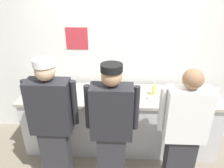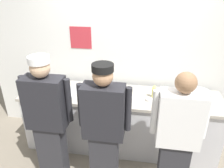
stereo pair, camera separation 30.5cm
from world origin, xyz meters
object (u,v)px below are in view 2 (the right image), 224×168
at_px(plate_stack_front, 169,100).
at_px(sheet_tray, 63,91).
at_px(chef_far_right, 177,137).
at_px(mixing_bowl_steel, 198,95).
at_px(chef_near_left, 48,119).
at_px(chefs_knife, 103,98).
at_px(chef_center, 104,128).
at_px(ramekin_orange_sauce, 149,100).
at_px(ramekin_green_sauce, 130,98).
at_px(squeeze_bottle_primary, 154,92).
at_px(deli_cup, 39,87).

xyz_separation_m(plate_stack_front, sheet_tray, (-1.52, 0.07, -0.02)).
xyz_separation_m(chef_far_right, sheet_tray, (-1.56, 0.73, 0.07)).
bearing_deg(mixing_bowl_steel, chef_near_left, -157.48).
bearing_deg(chef_near_left, mixing_bowl_steel, 22.52).
height_order(chef_near_left, chefs_knife, chef_near_left).
height_order(chef_center, ramekin_orange_sauce, chef_center).
bearing_deg(ramekin_green_sauce, mixing_bowl_steel, 10.74).
bearing_deg(chefs_knife, ramekin_green_sauce, 1.68).
distance_m(chef_near_left, chef_far_right, 1.49).
relative_size(chef_far_right, plate_stack_front, 8.09).
relative_size(plate_stack_front, ramekin_green_sauce, 1.97).
bearing_deg(squeeze_bottle_primary, ramekin_green_sauce, -158.99).
height_order(chef_near_left, squeeze_bottle_primary, chef_near_left).
bearing_deg(plate_stack_front, chef_near_left, -156.78).
bearing_deg(plate_stack_front, ramekin_orange_sauce, -176.89).
bearing_deg(squeeze_bottle_primary, mixing_bowl_steel, 4.96).
distance_m(chef_far_right, ramekin_orange_sauce, 0.72).
bearing_deg(squeeze_bottle_primary, chef_far_right, -71.94).
height_order(mixing_bowl_steel, ramekin_green_sauce, mixing_bowl_steel).
distance_m(chef_far_right, mixing_bowl_steel, 0.89).
relative_size(ramekin_green_sauce, chefs_knife, 0.37).
relative_size(chef_center, deli_cup, 16.51).
relative_size(mixing_bowl_steel, ramekin_green_sauce, 3.18).
height_order(ramekin_green_sauce, deli_cup, deli_cup).
distance_m(sheet_tray, ramekin_green_sauce, 1.00).
height_order(plate_stack_front, mixing_bowl_steel, mixing_bowl_steel).
xyz_separation_m(mixing_bowl_steel, ramekin_green_sauce, (-0.92, -0.17, -0.04)).
height_order(sheet_tray, deli_cup, deli_cup).
bearing_deg(ramekin_green_sauce, chef_near_left, -147.49).
distance_m(ramekin_green_sauce, chefs_knife, 0.38).
bearing_deg(chef_near_left, ramekin_orange_sauce, 27.08).
height_order(mixing_bowl_steel, ramekin_orange_sauce, mixing_bowl_steel).
xyz_separation_m(sheet_tray, ramekin_orange_sauce, (1.26, -0.08, 0.01)).
bearing_deg(sheet_tray, plate_stack_front, -2.54).
bearing_deg(squeeze_bottle_primary, chef_near_left, -150.20).
xyz_separation_m(chef_center, squeeze_bottle_primary, (0.56, 0.76, 0.12)).
relative_size(mixing_bowl_steel, sheet_tray, 0.68).
xyz_separation_m(ramekin_orange_sauce, ramekin_green_sauce, (-0.26, -0.02, 0.00)).
distance_m(chef_near_left, plate_stack_front, 1.58).
bearing_deg(chef_near_left, deli_cup, 122.57).
relative_size(mixing_bowl_steel, ramekin_orange_sauce, 3.49).
height_order(plate_stack_front, sheet_tray, plate_stack_front).
xyz_separation_m(sheet_tray, deli_cup, (-0.35, -0.03, 0.04)).
xyz_separation_m(sheet_tray, ramekin_green_sauce, (1.00, -0.10, 0.01)).
height_order(chef_far_right, squeeze_bottle_primary, chef_far_right).
relative_size(chef_near_left, deli_cup, 16.79).
relative_size(chef_center, mixing_bowl_steel, 5.13).
distance_m(mixing_bowl_steel, sheet_tray, 1.92).
height_order(squeeze_bottle_primary, ramekin_green_sauce, squeeze_bottle_primary).
distance_m(mixing_bowl_steel, squeeze_bottle_primary, 0.61).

